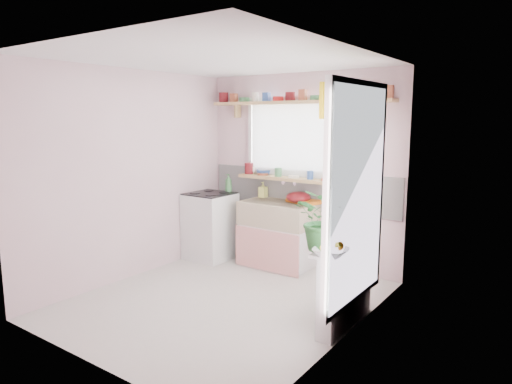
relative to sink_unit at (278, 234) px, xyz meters
The scene contains 19 objects.
room 1.31m from the sink_unit, 28.17° to the right, with size 3.20×3.20×3.20m.
sink_unit is the anchor object (origin of this frame).
cooker 0.98m from the sink_unit, 165.62° to the right, with size 0.58×0.58×0.93m.
radiator_ledge 1.82m from the sink_unit, 37.05° to the right, with size 0.22×0.95×0.78m.
windowsill 0.73m from the sink_unit, 90.00° to the left, with size 1.40×0.22×0.04m, color tan.
pine_shelf 1.70m from the sink_unit, 49.64° to the left, with size 2.52×0.24×0.04m, color tan.
shelf_crockery 1.78m from the sink_unit, 49.64° to the left, with size 2.47×0.11×0.12m.
sill_crockery 0.81m from the sink_unit, 104.89° to the left, with size 1.35×0.11×0.12m.
dish_tray 0.57m from the sink_unit, 35.39° to the left, with size 0.42×0.32×0.04m, color #C96311.
colander 0.55m from the sink_unit, 31.45° to the left, with size 0.32×0.32×0.14m, color #601015.
jade_plant 2.03m from the sink_unit, 45.40° to the right, with size 0.49×0.43×0.55m, color #255C29.
fruit_bowl 2.14m from the sink_unit, 45.26° to the right, with size 0.29×0.29×0.07m, color silver.
herb_pot 1.96m from the sink_unit, 39.17° to the right, with size 0.11×0.07×0.20m, color #255E27.
soap_bottle_sink 0.68m from the sink_unit, 151.16° to the left, with size 0.10×0.10×0.21m, color #D8DB61.
sill_cup 1.01m from the sink_unit, 158.24° to the left, with size 0.13×0.13×0.10m, color white.
sill_bowl 0.89m from the sink_unit, 147.18° to the left, with size 0.22×0.22×0.07m, color #2F539A.
shelf_vase 2.09m from the sink_unit, ahead, with size 0.13×0.13×0.14m, color #A84633.
cooker_bottle 1.00m from the sink_unit, behind, with size 0.10×0.10×0.25m, color #3F7E44.
fruit 2.15m from the sink_unit, 45.03° to the right, with size 0.20×0.14×0.10m.
Camera 1 is at (2.96, -3.58, 1.93)m, focal length 32.00 mm.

